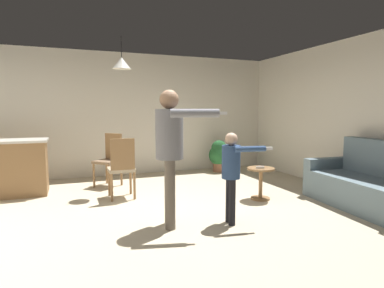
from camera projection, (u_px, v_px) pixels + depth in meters
ground at (186, 215)px, 4.41m from camera, size 7.68×7.68×0.00m
wall_back at (138, 114)px, 7.24m from camera, size 6.40×0.10×2.70m
wall_right at (363, 116)px, 5.41m from camera, size 0.10×6.40×2.70m
couch_floral at (368, 185)px, 4.74m from camera, size 0.99×1.86×1.00m
kitchen_counter at (8, 168)px, 5.38m from camera, size 1.26×0.66×0.95m
side_table_by_couch at (261, 180)px, 5.17m from camera, size 0.44×0.44×0.52m
person_adult at (171, 143)px, 3.89m from camera, size 0.77×0.62×1.69m
person_child at (232, 168)px, 4.02m from camera, size 0.58×0.40×1.17m
dining_chair_by_counter at (122, 166)px, 5.18m from camera, size 0.42×0.42×1.00m
dining_chair_near_wall at (110, 157)px, 6.12m from camera, size 0.59×0.59×1.00m
potted_plant_corner at (219, 154)px, 7.52m from camera, size 0.48×0.48×0.74m
spare_remote_on_table at (260, 167)px, 5.10m from camera, size 0.13×0.07×0.04m
ceiling_light_pendant at (122, 63)px, 5.48m from camera, size 0.32×0.32×0.55m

